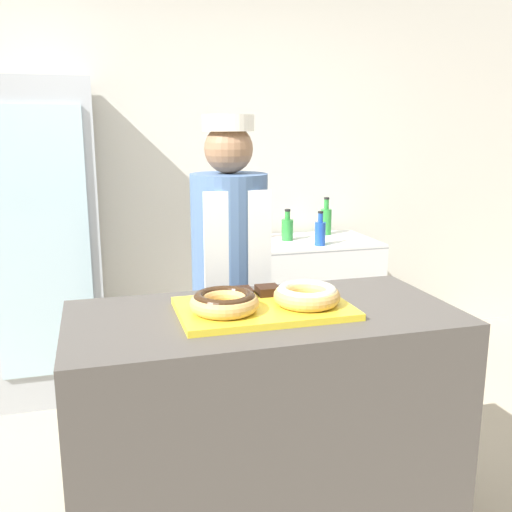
% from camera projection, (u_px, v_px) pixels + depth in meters
% --- Properties ---
extents(wall_back, '(8.00, 0.06, 2.70)m').
position_uv_depth(wall_back, '(175.00, 166.00, 3.92)').
color(wall_back, silver).
rests_on(wall_back, ground_plane).
extents(display_counter, '(1.37, 0.66, 0.97)m').
position_uv_depth(display_counter, '(263.00, 437.00, 2.12)').
color(display_counter, '#4C4742').
rests_on(display_counter, ground_plane).
extents(serving_tray, '(0.60, 0.38, 0.02)m').
position_uv_depth(serving_tray, '(264.00, 308.00, 2.01)').
color(serving_tray, yellow).
rests_on(serving_tray, display_counter).
extents(donut_chocolate_glaze, '(0.24, 0.24, 0.07)m').
position_uv_depth(donut_chocolate_glaze, '(224.00, 301.00, 1.93)').
color(donut_chocolate_glaze, tan).
rests_on(donut_chocolate_glaze, serving_tray).
extents(donut_light_glaze, '(0.24, 0.24, 0.07)m').
position_uv_depth(donut_light_glaze, '(307.00, 294.00, 2.00)').
color(donut_light_glaze, tan).
rests_on(donut_light_glaze, serving_tray).
extents(brownie_back_left, '(0.08, 0.08, 0.03)m').
position_uv_depth(brownie_back_left, '(241.00, 292.00, 2.10)').
color(brownie_back_left, black).
rests_on(brownie_back_left, serving_tray).
extents(brownie_back_right, '(0.08, 0.08, 0.03)m').
position_uv_depth(brownie_back_right, '(268.00, 290.00, 2.13)').
color(brownie_back_right, black).
rests_on(brownie_back_right, serving_tray).
extents(baker_person, '(0.35, 0.35, 1.66)m').
position_uv_depth(baker_person, '(230.00, 287.00, 2.66)').
color(baker_person, '#4C4C51').
rests_on(baker_person, ground_plane).
extents(beverage_fridge, '(0.63, 0.67, 1.88)m').
position_uv_depth(beverage_fridge, '(46.00, 242.00, 3.42)').
color(beverage_fridge, '#ADB2B7').
rests_on(beverage_fridge, ground_plane).
extents(chest_freezer, '(0.88, 0.59, 0.85)m').
position_uv_depth(chest_freezer, '(309.00, 299.00, 4.00)').
color(chest_freezer, white).
rests_on(chest_freezer, ground_plane).
extents(bottle_blue, '(0.07, 0.07, 0.23)m').
position_uv_depth(bottle_blue, '(320.00, 232.00, 3.71)').
color(bottle_blue, '#1E4CB2').
rests_on(bottle_blue, chest_freezer).
extents(bottle_green, '(0.08, 0.08, 0.27)m').
position_uv_depth(bottle_green, '(326.00, 220.00, 4.09)').
color(bottle_green, '#2D8C38').
rests_on(bottle_green, chest_freezer).
extents(bottle_red, '(0.06, 0.06, 0.26)m').
position_uv_depth(bottle_red, '(264.00, 224.00, 3.96)').
color(bottle_red, red).
rests_on(bottle_red, chest_freezer).
extents(bottle_green_b, '(0.08, 0.08, 0.21)m').
position_uv_depth(bottle_green_b, '(287.00, 228.00, 3.88)').
color(bottle_green_b, '#2D8C38').
rests_on(bottle_green_b, chest_freezer).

